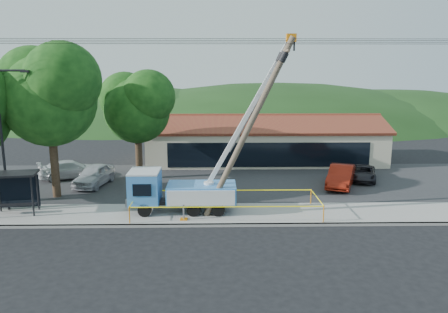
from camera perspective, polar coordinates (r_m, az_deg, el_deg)
name	(u,v)px	position (r m, az deg, el deg)	size (l,w,h in m)	color
ground	(230,240)	(23.78, 0.76, -10.90)	(120.00, 120.00, 0.00)	black
curb	(229,225)	(25.71, 0.60, -8.95)	(60.00, 0.25, 0.15)	#9C9892
sidewalk	(228,214)	(27.49, 0.48, -7.56)	(60.00, 4.00, 0.15)	#9C9892
parking_lot	(225,182)	(35.15, 0.12, -3.30)	(60.00, 12.00, 0.10)	#28282B
strip_mall	(264,142)	(42.81, 5.26, 1.87)	(22.50, 8.53, 4.67)	beige
streetlight	(4,130)	(30.18, -26.76, 3.14)	(2.13, 0.22, 9.00)	black
tree_west_near	(49,91)	(32.04, -21.92, 7.97)	(7.56, 6.72, 10.80)	#332316
tree_lot	(137,104)	(35.63, -11.32, 6.74)	(6.30, 5.60, 8.94)	#332316
hill_west	(135,119)	(78.79, -11.58, 4.78)	(78.40, 56.00, 28.00)	#193513
hill_center	(276,119)	(78.23, 6.81, 4.88)	(89.60, 64.00, 32.00)	#193513
hill_east	(388,119)	(83.36, 20.60, 4.64)	(72.80, 52.00, 26.00)	#193513
utility_truck	(180,188)	(27.54, -5.70, -4.09)	(10.20, 3.59, 10.87)	black
leaning_pole	(252,121)	(25.87, 3.70, 4.68)	(5.36, 2.01, 10.78)	brown
bus_shelter	(15,183)	(29.92, -25.60, -3.16)	(2.91, 2.03, 2.61)	black
caution_tape	(226,201)	(27.27, 0.29, -5.87)	(11.42, 3.53, 1.02)	orange
car_silver	(95,186)	(35.44, -16.52, -3.75)	(1.89, 4.70, 1.60)	#BBBCC3
car_red	(340,188)	(34.82, 14.95, -3.94)	(1.72, 4.93, 1.62)	maroon
car_white	(71,179)	(38.32, -19.32, -2.79)	(2.04, 5.01, 1.45)	silver
car_dark	(362,181)	(37.24, 17.63, -3.08)	(1.94, 4.22, 1.17)	black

